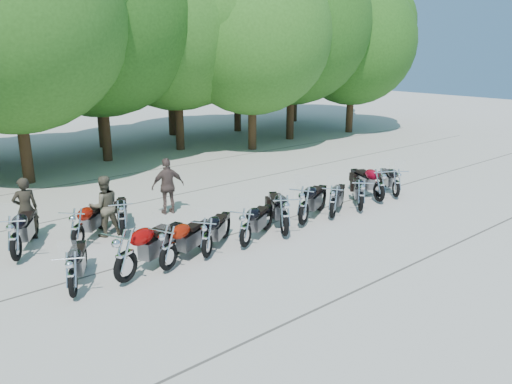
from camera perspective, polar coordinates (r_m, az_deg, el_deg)
ground at (r=13.81m, az=4.02°, el=-5.72°), size 90.00×90.00×0.00m
tree_3 at (r=21.16m, az=-26.51°, el=17.75°), size 8.70×8.70×10.67m
tree_4 at (r=24.26m, az=-17.85°, el=18.95°), size 9.13×9.13×11.20m
tree_5 at (r=26.22m, az=-9.24°, el=19.07°), size 9.04×9.04×11.10m
tree_6 at (r=25.94m, az=-0.45°, el=17.62°), size 8.00×8.00×9.82m
tree_7 at (r=29.11m, az=4.13°, el=18.55°), size 8.79×8.79×10.79m
tree_8 at (r=32.09m, az=11.06°, el=16.44°), size 7.53×7.53×9.25m
tree_12 at (r=27.82m, az=-17.98°, el=16.59°), size 7.88×7.88×9.67m
tree_13 at (r=30.92m, az=-10.02°, el=17.56°), size 8.31×8.31×10.20m
tree_14 at (r=32.02m, az=-2.22°, el=17.35°), size 8.02×8.02×9.84m
tree_15 at (r=36.66m, az=4.58°, el=19.03°), size 9.67×9.67×11.86m
motorcycle_0 at (r=11.25m, az=-20.31°, el=-8.74°), size 1.55×2.15×1.18m
motorcycle_1 at (r=11.50m, az=-14.76°, el=-6.96°), size 2.66×1.75×1.45m
motorcycle_2 at (r=11.94m, az=-10.04°, el=-6.17°), size 2.38×1.60×1.30m
motorcycle_3 at (r=12.53m, az=-5.64°, el=-5.10°), size 2.11×1.82×1.22m
motorcycle_4 at (r=13.11m, az=-1.21°, el=-4.00°), size 2.25×1.62×1.24m
motorcycle_5 at (r=13.85m, az=3.29°, el=-2.60°), size 1.92×2.46×1.38m
motorcycle_6 at (r=14.76m, az=5.48°, el=-1.45°), size 2.53×1.76×1.39m
motorcycle_7 at (r=15.52m, az=8.82°, el=-1.02°), size 2.16×1.69×1.21m
motorcycle_8 at (r=16.34m, az=11.94°, el=-0.28°), size 2.01×1.98×1.22m
motorcycle_9 at (r=17.44m, az=13.94°, el=0.86°), size 1.65×2.50×1.36m
motorcycle_10 at (r=18.16m, az=15.77°, el=1.08°), size 1.84×2.10×1.22m
motorcycle_11 at (r=13.59m, az=-25.88°, el=-4.67°), size 1.81×2.46×1.36m
motorcycle_12 at (r=13.82m, az=-19.77°, el=-3.83°), size 2.09×2.08×1.28m
motorcycle_13 at (r=14.36m, az=-15.09°, el=-2.82°), size 1.50×2.21×1.21m
rider_0 at (r=15.08m, az=-24.84°, el=-1.75°), size 0.69×0.49×1.78m
rider_1 at (r=14.60m, az=-16.94°, el=-1.55°), size 0.94×0.79×1.74m
rider_2 at (r=16.10m, az=-10.03°, el=0.68°), size 1.13×0.66×1.82m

